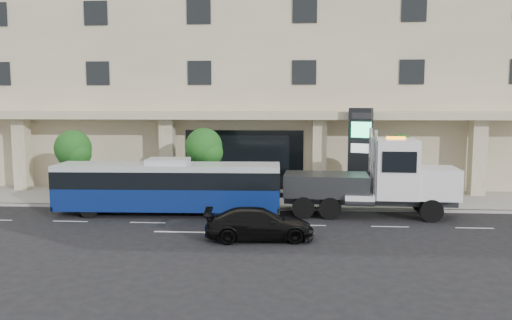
{
  "coord_description": "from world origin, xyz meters",
  "views": [
    {
      "loc": [
        3.13,
        -25.59,
        5.97
      ],
      "look_at": [
        1.22,
        2.0,
        2.82
      ],
      "focal_mm": 35.0,
      "sensor_mm": 36.0,
      "label": 1
    }
  ],
  "objects_px": {
    "city_bus": "(168,186)",
    "tow_truck": "(377,180)",
    "signage_pylon": "(360,153)",
    "black_sedan": "(259,224)"
  },
  "relations": [
    {
      "from": "city_bus",
      "to": "tow_truck",
      "type": "height_order",
      "value": "tow_truck"
    },
    {
      "from": "tow_truck",
      "to": "signage_pylon",
      "type": "bearing_deg",
      "value": 98.83
    },
    {
      "from": "black_sedan",
      "to": "city_bus",
      "type": "bearing_deg",
      "value": 42.08
    },
    {
      "from": "black_sedan",
      "to": "tow_truck",
      "type": "bearing_deg",
      "value": -55.45
    },
    {
      "from": "city_bus",
      "to": "tow_truck",
      "type": "bearing_deg",
      "value": 0.05
    },
    {
      "from": "tow_truck",
      "to": "black_sedan",
      "type": "height_order",
      "value": "tow_truck"
    },
    {
      "from": "city_bus",
      "to": "black_sedan",
      "type": "height_order",
      "value": "city_bus"
    },
    {
      "from": "tow_truck",
      "to": "city_bus",
      "type": "bearing_deg",
      "value": -175.08
    },
    {
      "from": "city_bus",
      "to": "black_sedan",
      "type": "distance_m",
      "value": 7.05
    },
    {
      "from": "tow_truck",
      "to": "black_sedan",
      "type": "xyz_separation_m",
      "value": [
        -5.94,
        -5.05,
        -1.21
      ]
    }
  ]
}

